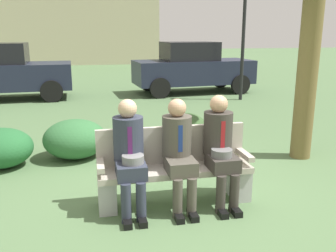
# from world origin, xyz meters

# --- Properties ---
(ground_plane) EXTENTS (80.00, 80.00, 0.00)m
(ground_plane) POSITION_xyz_m (0.00, 0.00, 0.00)
(ground_plane) COLOR #506E45
(park_bench) EXTENTS (1.80, 0.44, 0.90)m
(park_bench) POSITION_xyz_m (-0.13, -0.15, 0.42)
(park_bench) COLOR #B7AD9E
(park_bench) RESTS_ON ground
(seated_man_left) EXTENTS (0.34, 0.72, 1.28)m
(seated_man_left) POSITION_xyz_m (-0.67, -0.29, 0.71)
(seated_man_left) COLOR #2D3342
(seated_man_left) RESTS_ON ground
(seated_man_middle) EXTENTS (0.34, 0.72, 1.26)m
(seated_man_middle) POSITION_xyz_m (-0.11, -0.28, 0.71)
(seated_man_middle) COLOR #4C473D
(seated_man_middle) RESTS_ON ground
(seated_man_right) EXTENTS (0.34, 0.72, 1.28)m
(seated_man_right) POSITION_xyz_m (0.39, -0.28, 0.72)
(seated_man_right) COLOR #38332D
(seated_man_right) RESTS_ON ground
(shrub_near_bench) EXTENTS (0.85, 0.78, 0.53)m
(shrub_near_bench) POSITION_xyz_m (0.63, 2.28, 0.26)
(shrub_near_bench) COLOR #35532A
(shrub_near_bench) RESTS_ON ground
(shrub_mid_lawn) EXTENTS (1.01, 0.92, 0.63)m
(shrub_mid_lawn) POSITION_xyz_m (-1.34, 1.73, 0.31)
(shrub_mid_lawn) COLOR #316837
(shrub_mid_lawn) RESTS_ON ground
(shrub_far_lawn) EXTENTS (0.95, 0.87, 0.59)m
(shrub_far_lawn) POSITION_xyz_m (-2.42, 1.52, 0.30)
(shrub_far_lawn) COLOR #246030
(shrub_far_lawn) RESTS_ON ground
(parked_car_near) EXTENTS (3.96, 1.83, 1.68)m
(parked_car_near) POSITION_xyz_m (-3.57, 7.63, 0.84)
(parked_car_near) COLOR #1E2338
(parked_car_near) RESTS_ON ground
(parked_car_far) EXTENTS (4.01, 1.96, 1.68)m
(parked_car_far) POSITION_xyz_m (2.32, 7.75, 0.84)
(parked_car_far) COLOR #1E2338
(parked_car_far) RESTS_ON ground
(street_lamp) EXTENTS (0.24, 0.24, 3.28)m
(street_lamp) POSITION_xyz_m (3.39, 6.14, 2.03)
(street_lamp) COLOR black
(street_lamp) RESTS_ON ground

